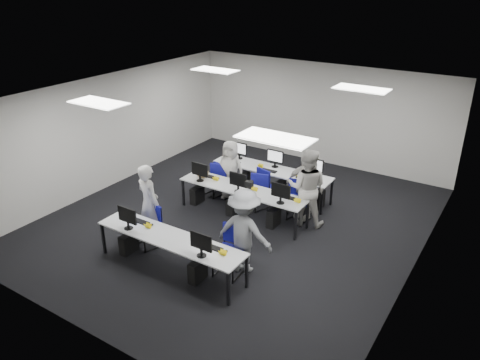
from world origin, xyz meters
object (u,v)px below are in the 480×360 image
Objects in this scene: chair_4 at (300,209)px; student_1 at (307,187)px; chair_2 at (215,185)px; chair_3 at (257,196)px; student_2 at (231,170)px; desk_mid at (242,191)px; chair_5 at (222,184)px; student_3 at (304,186)px; desk_front at (170,239)px; photographer at (244,232)px; chair_7 at (299,200)px; student_0 at (149,203)px; chair_6 at (261,195)px; chair_0 at (149,233)px; chair_1 at (229,260)px.

chair_4 is 0.48× the size of student_1.
chair_2 is 2.48m from chair_4.
chair_3 is 0.62× the size of student_2.
desk_mid is 1.37m from chair_5.
student_2 is (0.45, 0.08, 0.51)m from chair_2.
chair_4 is (1.18, -0.03, -0.03)m from chair_3.
chair_4 reaches higher than desk_mid.
student_1 is 0.30m from student_3.
student_2 is at bearing 103.72° from desk_front.
student_3 is at bearing -94.79° from photographer.
chair_7 is 3.65m from student_0.
chair_3 is 1.49m from student_1.
chair_5 is at bearing 163.76° from chair_6.
desk_front is 2.08× the size of student_2.
student_1 reaches higher than student_0.
chair_2 is 3.55m from photographer.
chair_6 is at bearing 16.51° from chair_2.
student_2 is (-0.81, 3.31, 0.09)m from desk_front.
photographer reaches higher than student_3.
chair_6 reaches higher than chair_0.
chair_0 is 0.53× the size of photographer.
chair_3 is 1.30m from student_3.
student_2 reaches higher than chair_6.
student_2 is at bearing 174.53° from chair_7.
chair_7 is (1.02, 3.56, -0.39)m from desk_front.
chair_0 is 0.52× the size of student_0.
student_1 is (1.40, 3.12, 0.23)m from desk_front.
student_0 reaches higher than student_2.
student_3 is 2.58m from photographer.
chair_1 is at bearing 26.12° from desk_front.
chair_0 is 2.88m from chair_5.
chair_5 is (-2.32, 0.14, 0.02)m from chair_4.
chair_2 is at bearing -163.05° from chair_5.
photographer reaches higher than chair_4.
chair_1 is 2.98m from chair_6.
student_2 is 0.96× the size of student_3.
chair_1 is (2.00, 0.06, 0.02)m from chair_0.
chair_0 is 0.50× the size of student_1.
student_3 reaches higher than chair_0.
chair_4 is at bearing 69.14° from chair_0.
chair_5 reaches higher than desk_mid.
student_0 is (-0.13, 0.20, 0.59)m from chair_0.
chair_0 is at bearing 155.42° from desk_front.
chair_3 is 0.13m from chair_6.
chair_7 is 1.90m from student_2.
chair_6 is (-1.13, 0.16, 0.02)m from chair_4.
chair_5 is 1.01× the size of chair_7.
chair_4 is 0.67m from student_1.
chair_1 reaches higher than chair_3.
chair_5 is 3.50m from photographer.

